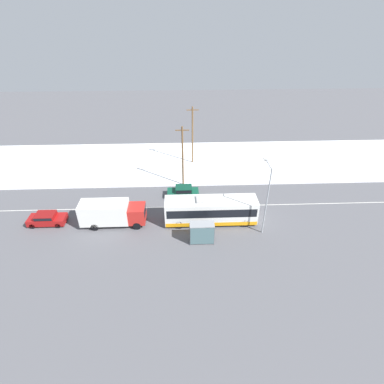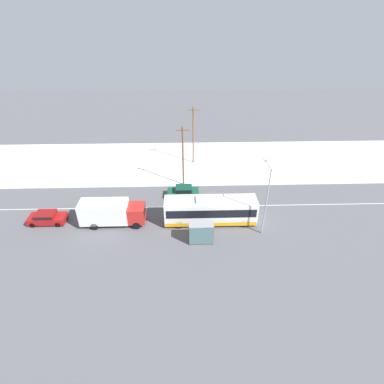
{
  "view_description": "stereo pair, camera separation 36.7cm",
  "coord_description": "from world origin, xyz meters",
  "px_view_note": "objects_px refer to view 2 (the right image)",
  "views": [
    {
      "loc": [
        -3.76,
        -31.12,
        21.96
      ],
      "look_at": [
        -2.48,
        1.26,
        1.4
      ],
      "focal_mm": 28.0,
      "sensor_mm": 36.0,
      "label": 1
    },
    {
      "loc": [
        -3.39,
        -31.13,
        21.96
      ],
      "look_at": [
        -2.48,
        1.26,
        1.4
      ],
      "focal_mm": 28.0,
      "sensor_mm": 36.0,
      "label": 2
    }
  ],
  "objects_px": {
    "utility_pole_snowlot": "(193,135)",
    "pedestrian_at_stop": "(207,229)",
    "sedan_car": "(183,191)",
    "parked_car_near_truck": "(47,217)",
    "utility_pole_roadside": "(183,156)",
    "streetlamp": "(266,192)",
    "box_truck": "(111,212)",
    "city_bus": "(210,210)",
    "bus_shelter": "(201,231)"
  },
  "relations": [
    {
      "from": "parked_car_near_truck",
      "to": "utility_pole_snowlot",
      "type": "bearing_deg",
      "value": 40.78
    },
    {
      "from": "pedestrian_at_stop",
      "to": "bus_shelter",
      "type": "height_order",
      "value": "bus_shelter"
    },
    {
      "from": "box_truck",
      "to": "utility_pole_snowlot",
      "type": "xyz_separation_m",
      "value": [
        9.91,
        15.53,
        3.1
      ]
    },
    {
      "from": "city_bus",
      "to": "bus_shelter",
      "type": "distance_m",
      "value": 3.97
    },
    {
      "from": "sedan_car",
      "to": "pedestrian_at_stop",
      "type": "height_order",
      "value": "pedestrian_at_stop"
    },
    {
      "from": "sedan_car",
      "to": "streetlamp",
      "type": "bearing_deg",
      "value": 140.1
    },
    {
      "from": "box_truck",
      "to": "streetlamp",
      "type": "height_order",
      "value": "streetlamp"
    },
    {
      "from": "parked_car_near_truck",
      "to": "utility_pole_roadside",
      "type": "bearing_deg",
      "value": 27.19
    },
    {
      "from": "utility_pole_snowlot",
      "to": "box_truck",
      "type": "bearing_deg",
      "value": -122.54
    },
    {
      "from": "streetlamp",
      "to": "bus_shelter",
      "type": "bearing_deg",
      "value": -163.69
    },
    {
      "from": "city_bus",
      "to": "utility_pole_roadside",
      "type": "distance_m",
      "value": 9.48
    },
    {
      "from": "pedestrian_at_stop",
      "to": "utility_pole_snowlot",
      "type": "xyz_separation_m",
      "value": [
        -0.93,
        18.11,
        3.73
      ]
    },
    {
      "from": "sedan_car",
      "to": "streetlamp",
      "type": "relative_size",
      "value": 0.51
    },
    {
      "from": "parked_car_near_truck",
      "to": "bus_shelter",
      "type": "distance_m",
      "value": 18.27
    },
    {
      "from": "box_truck",
      "to": "utility_pole_roadside",
      "type": "bearing_deg",
      "value": 45.93
    },
    {
      "from": "bus_shelter",
      "to": "utility_pole_snowlot",
      "type": "xyz_separation_m",
      "value": [
        -0.23,
        19.18,
        3.09
      ]
    },
    {
      "from": "sedan_car",
      "to": "pedestrian_at_stop",
      "type": "bearing_deg",
      "value": 107.18
    },
    {
      "from": "city_bus",
      "to": "box_truck",
      "type": "height_order",
      "value": "city_bus"
    },
    {
      "from": "sedan_car",
      "to": "utility_pole_roadside",
      "type": "height_order",
      "value": "utility_pole_roadside"
    },
    {
      "from": "city_bus",
      "to": "box_truck",
      "type": "distance_m",
      "value": 11.41
    },
    {
      "from": "parked_car_near_truck",
      "to": "box_truck",
      "type": "bearing_deg",
      "value": -2.85
    },
    {
      "from": "pedestrian_at_stop",
      "to": "utility_pole_roadside",
      "type": "height_order",
      "value": "utility_pole_roadside"
    },
    {
      "from": "box_truck",
      "to": "bus_shelter",
      "type": "relative_size",
      "value": 2.83
    },
    {
      "from": "city_bus",
      "to": "sedan_car",
      "type": "distance_m",
      "value": 6.44
    },
    {
      "from": "pedestrian_at_stop",
      "to": "bus_shelter",
      "type": "bearing_deg",
      "value": -123.12
    },
    {
      "from": "pedestrian_at_stop",
      "to": "box_truck",
      "type": "bearing_deg",
      "value": 166.63
    },
    {
      "from": "pedestrian_at_stop",
      "to": "utility_pole_roadside",
      "type": "xyz_separation_m",
      "value": [
        -2.53,
        11.16,
        3.5
      ]
    },
    {
      "from": "sedan_car",
      "to": "pedestrian_at_stop",
      "type": "xyz_separation_m",
      "value": [
        2.55,
        -8.26,
        0.24
      ]
    },
    {
      "from": "pedestrian_at_stop",
      "to": "streetlamp",
      "type": "bearing_deg",
      "value": 8.67
    },
    {
      "from": "utility_pole_roadside",
      "to": "box_truck",
      "type": "bearing_deg",
      "value": -134.07
    },
    {
      "from": "sedan_car",
      "to": "parked_car_near_truck",
      "type": "distance_m",
      "value": 16.8
    },
    {
      "from": "sedan_car",
      "to": "bus_shelter",
      "type": "bearing_deg",
      "value": 101.23
    },
    {
      "from": "utility_pole_snowlot",
      "to": "pedestrian_at_stop",
      "type": "bearing_deg",
      "value": -87.06
    },
    {
      "from": "pedestrian_at_stop",
      "to": "bus_shelter",
      "type": "distance_m",
      "value": 1.43
    },
    {
      "from": "bus_shelter",
      "to": "utility_pole_roadside",
      "type": "height_order",
      "value": "utility_pole_roadside"
    },
    {
      "from": "sedan_car",
      "to": "streetlamp",
      "type": "height_order",
      "value": "streetlamp"
    },
    {
      "from": "pedestrian_at_stop",
      "to": "utility_pole_snowlot",
      "type": "height_order",
      "value": "utility_pole_snowlot"
    },
    {
      "from": "city_bus",
      "to": "streetlamp",
      "type": "bearing_deg",
      "value": -17.21
    },
    {
      "from": "pedestrian_at_stop",
      "to": "bus_shelter",
      "type": "relative_size",
      "value": 0.64
    },
    {
      "from": "utility_pole_snowlot",
      "to": "sedan_car",
      "type": "bearing_deg",
      "value": -99.36
    },
    {
      "from": "parked_car_near_truck",
      "to": "streetlamp",
      "type": "distance_m",
      "value": 25.15
    },
    {
      "from": "sedan_car",
      "to": "utility_pole_roadside",
      "type": "xyz_separation_m",
      "value": [
        0.02,
        2.9,
        3.74
      ]
    },
    {
      "from": "pedestrian_at_stop",
      "to": "city_bus",
      "type": "bearing_deg",
      "value": 78.03
    },
    {
      "from": "parked_car_near_truck",
      "to": "utility_pole_roadside",
      "type": "xyz_separation_m",
      "value": [
        15.96,
        8.2,
        3.75
      ]
    },
    {
      "from": "bus_shelter",
      "to": "sedan_car",
      "type": "bearing_deg",
      "value": 101.23
    },
    {
      "from": "city_bus",
      "to": "parked_car_near_truck",
      "type": "relative_size",
      "value": 2.51
    },
    {
      "from": "city_bus",
      "to": "pedestrian_at_stop",
      "type": "xyz_separation_m",
      "value": [
        -0.57,
        -2.69,
        -0.57
      ]
    },
    {
      "from": "city_bus",
      "to": "utility_pole_roadside",
      "type": "bearing_deg",
      "value": 110.12
    },
    {
      "from": "bus_shelter",
      "to": "utility_pole_snowlot",
      "type": "bearing_deg",
      "value": 90.69
    },
    {
      "from": "sedan_car",
      "to": "utility_pole_snowlot",
      "type": "relative_size",
      "value": 0.45
    }
  ]
}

